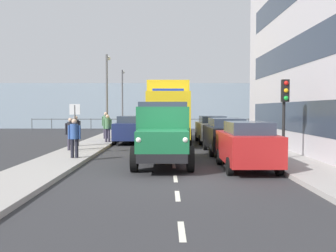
{
  "coord_description": "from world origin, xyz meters",
  "views": [
    {
      "loc": [
        0.26,
        11.64,
        2.17
      ],
      "look_at": [
        0.21,
        -9.32,
        1.19
      ],
      "focal_mm": 39.37,
      "sensor_mm": 36.0,
      "label": 1
    }
  ],
  "objects_px": {
    "pedestrian_couple_a": "(107,126)",
    "lamp_post_far": "(122,93)",
    "lorry_cargo_yellow": "(168,110)",
    "lamp_post_promenade": "(107,87)",
    "car_red_kerbside_near": "(247,145)",
    "pedestrian_with_bag": "(71,131)",
    "pedestrian_by_lamp": "(74,135)",
    "traffic_light_near": "(285,101)",
    "pedestrian_strolling": "(76,128)",
    "car_navy_oppositeside_0": "(130,129)",
    "car_black_kerbside_1": "(225,135)",
    "pedestrian_couple_b": "(106,123)",
    "car_white_kerbside_2": "(212,129)",
    "truck_vintage_green": "(163,135)",
    "street_sign": "(75,119)"
  },
  "relations": [
    {
      "from": "pedestrian_couple_a",
      "to": "lamp_post_far",
      "type": "bearing_deg",
      "value": -86.68
    },
    {
      "from": "lorry_cargo_yellow",
      "to": "lamp_post_promenade",
      "type": "bearing_deg",
      "value": -39.89
    },
    {
      "from": "car_red_kerbside_near",
      "to": "pedestrian_with_bag",
      "type": "bearing_deg",
      "value": -32.5
    },
    {
      "from": "pedestrian_by_lamp",
      "to": "traffic_light_near",
      "type": "relative_size",
      "value": 0.5
    },
    {
      "from": "pedestrian_strolling",
      "to": "car_navy_oppositeside_0",
      "type": "bearing_deg",
      "value": -128.69
    },
    {
      "from": "pedestrian_by_lamp",
      "to": "traffic_light_near",
      "type": "bearing_deg",
      "value": 178.31
    },
    {
      "from": "pedestrian_with_bag",
      "to": "lamp_post_promenade",
      "type": "relative_size",
      "value": 0.26
    },
    {
      "from": "pedestrian_by_lamp",
      "to": "lamp_post_far",
      "type": "distance_m",
      "value": 22.16
    },
    {
      "from": "pedestrian_with_bag",
      "to": "car_black_kerbside_1",
      "type": "bearing_deg",
      "value": -179.72
    },
    {
      "from": "pedestrian_couple_b",
      "to": "pedestrian_by_lamp",
      "type": "bearing_deg",
      "value": 92.03
    },
    {
      "from": "lorry_cargo_yellow",
      "to": "car_navy_oppositeside_0",
      "type": "distance_m",
      "value": 2.67
    },
    {
      "from": "lamp_post_far",
      "to": "lorry_cargo_yellow",
      "type": "bearing_deg",
      "value": 108.39
    },
    {
      "from": "car_black_kerbside_1",
      "to": "car_white_kerbside_2",
      "type": "distance_m",
      "value": 5.45
    },
    {
      "from": "car_black_kerbside_1",
      "to": "pedestrian_couple_a",
      "type": "xyz_separation_m",
      "value": [
        6.49,
        -4.45,
        0.24
      ]
    },
    {
      "from": "truck_vintage_green",
      "to": "car_white_kerbside_2",
      "type": "distance_m",
      "value": 9.95
    },
    {
      "from": "lamp_post_far",
      "to": "pedestrian_strolling",
      "type": "bearing_deg",
      "value": 88.41
    },
    {
      "from": "pedestrian_by_lamp",
      "to": "lorry_cargo_yellow",
      "type": "bearing_deg",
      "value": -115.01
    },
    {
      "from": "lamp_post_promenade",
      "to": "street_sign",
      "type": "distance_m",
      "value": 9.97
    },
    {
      "from": "lamp_post_far",
      "to": "street_sign",
      "type": "height_order",
      "value": "lamp_post_far"
    },
    {
      "from": "truck_vintage_green",
      "to": "pedestrian_strolling",
      "type": "relative_size",
      "value": 3.43
    },
    {
      "from": "pedestrian_couple_a",
      "to": "car_red_kerbside_near",
      "type": "bearing_deg",
      "value": 124.89
    },
    {
      "from": "truck_vintage_green",
      "to": "lorry_cargo_yellow",
      "type": "bearing_deg",
      "value": -91.33
    },
    {
      "from": "pedestrian_strolling",
      "to": "pedestrian_couple_a",
      "type": "distance_m",
      "value": 2.77
    },
    {
      "from": "pedestrian_strolling",
      "to": "street_sign",
      "type": "distance_m",
      "value": 2.67
    },
    {
      "from": "pedestrian_strolling",
      "to": "street_sign",
      "type": "height_order",
      "value": "street_sign"
    },
    {
      "from": "car_white_kerbside_2",
      "to": "traffic_light_near",
      "type": "distance_m",
      "value": 8.87
    },
    {
      "from": "car_white_kerbside_2",
      "to": "pedestrian_couple_a",
      "type": "bearing_deg",
      "value": 8.73
    },
    {
      "from": "car_black_kerbside_1",
      "to": "lamp_post_far",
      "type": "bearing_deg",
      "value": -69.05
    },
    {
      "from": "pedestrian_strolling",
      "to": "car_red_kerbside_near",
      "type": "bearing_deg",
      "value": 138.66
    },
    {
      "from": "pedestrian_with_bag",
      "to": "pedestrian_couple_b",
      "type": "height_order",
      "value": "pedestrian_couple_b"
    },
    {
      "from": "truck_vintage_green",
      "to": "pedestrian_couple_a",
      "type": "bearing_deg",
      "value": -67.75
    },
    {
      "from": "lamp_post_far",
      "to": "car_red_kerbside_near",
      "type": "bearing_deg",
      "value": 106.99
    },
    {
      "from": "car_black_kerbside_1",
      "to": "lamp_post_far",
      "type": "xyz_separation_m",
      "value": [
        7.34,
        -19.18,
        2.82
      ]
    },
    {
      "from": "traffic_light_near",
      "to": "car_navy_oppositeside_0",
      "type": "bearing_deg",
      "value": -49.79
    },
    {
      "from": "pedestrian_couple_b",
      "to": "lamp_post_far",
      "type": "distance_m",
      "value": 12.41
    },
    {
      "from": "car_black_kerbside_1",
      "to": "traffic_light_near",
      "type": "distance_m",
      "value": 3.94
    },
    {
      "from": "lorry_cargo_yellow",
      "to": "traffic_light_near",
      "type": "xyz_separation_m",
      "value": [
        -4.7,
        8.57,
        0.4
      ]
    },
    {
      "from": "pedestrian_strolling",
      "to": "pedestrian_couple_a",
      "type": "height_order",
      "value": "pedestrian_couple_a"
    },
    {
      "from": "lamp_post_promenade",
      "to": "pedestrian_couple_b",
      "type": "bearing_deg",
      "value": 96.32
    },
    {
      "from": "pedestrian_couple_b",
      "to": "pedestrian_couple_a",
      "type": "bearing_deg",
      "value": 101.76
    },
    {
      "from": "lorry_cargo_yellow",
      "to": "car_red_kerbside_near",
      "type": "xyz_separation_m",
      "value": [
        -2.79,
        10.35,
        -1.18
      ]
    },
    {
      "from": "lorry_cargo_yellow",
      "to": "car_navy_oppositeside_0",
      "type": "relative_size",
      "value": 2.0
    },
    {
      "from": "truck_vintage_green",
      "to": "pedestrian_with_bag",
      "type": "distance_m",
      "value": 6.06
    },
    {
      "from": "pedestrian_couple_a",
      "to": "traffic_light_near",
      "type": "bearing_deg",
      "value": 138.11
    },
    {
      "from": "car_navy_oppositeside_0",
      "to": "pedestrian_by_lamp",
      "type": "distance_m",
      "value": 8.27
    },
    {
      "from": "car_white_kerbside_2",
      "to": "lamp_post_promenade",
      "type": "height_order",
      "value": "lamp_post_promenade"
    },
    {
      "from": "traffic_light_near",
      "to": "lamp_post_promenade",
      "type": "distance_m",
      "value": 15.41
    },
    {
      "from": "lorry_cargo_yellow",
      "to": "pedestrian_couple_a",
      "type": "height_order",
      "value": "lorry_cargo_yellow"
    },
    {
      "from": "pedestrian_by_lamp",
      "to": "pedestrian_couple_a",
      "type": "bearing_deg",
      "value": -91.48
    },
    {
      "from": "lamp_post_promenade",
      "to": "car_black_kerbside_1",
      "type": "bearing_deg",
      "value": 128.2
    }
  ]
}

